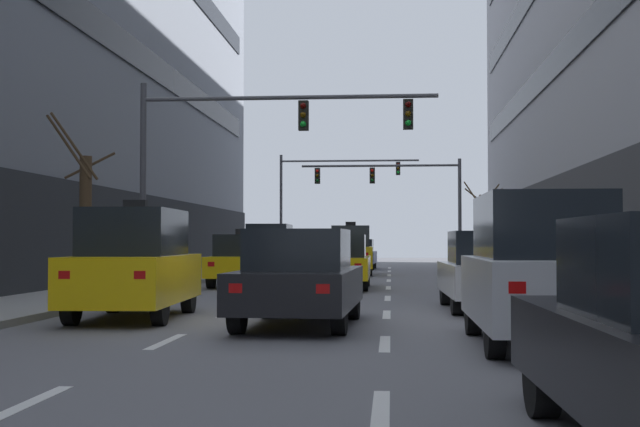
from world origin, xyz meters
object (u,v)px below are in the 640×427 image
pedestrian_0 (551,255)px  car_driving_0 (300,279)px  taxi_driving_2 (135,264)px  taxi_driving_1 (243,261)px  taxi_driving_3 (339,262)px  car_driving_5 (359,254)px  traffic_signal_0 (247,140)px  car_parked_2 (490,271)px  street_tree_0 (482,227)px  taxi_driving_6 (351,250)px  car_driving_4 (270,251)px  traffic_signal_1 (402,188)px  traffic_signal_2 (321,187)px  street_tree_1 (85,220)px  car_parked_1 (540,270)px

pedestrian_0 → car_driving_0: bearing=-117.4°
taxi_driving_2 → taxi_driving_1: bearing=89.6°
taxi_driving_3 → car_driving_5: 18.53m
taxi_driving_2 → taxi_driving_3: 11.23m
car_driving_0 → traffic_signal_0: bearing=105.6°
taxi_driving_2 → car_parked_2: taxi_driving_2 is taller
street_tree_0 → pedestrian_0: bearing=-86.9°
taxi_driving_2 → taxi_driving_6: (3.21, 21.63, 0.02)m
taxi_driving_2 → car_driving_4: 19.02m
taxi_driving_6 → car_parked_2: taxi_driving_6 is taller
traffic_signal_0 → traffic_signal_1: traffic_signal_0 is taller
car_driving_5 → traffic_signal_2: 10.44m
car_driving_4 → taxi_driving_6: 4.17m
taxi_driving_6 → street_tree_1: bearing=-110.4°
car_parked_2 → traffic_signal_0: 8.68m
traffic_signal_0 → car_driving_5: bearing=83.9°
traffic_signal_2 → street_tree_1: bearing=-95.9°
taxi_driving_2 → traffic_signal_0: 8.30m
taxi_driving_1 → traffic_signal_0: bearing=-78.7°
taxi_driving_6 → traffic_signal_2: 17.42m
car_driving_0 → street_tree_0: size_ratio=1.09×
car_driving_0 → traffic_signal_2: (-2.86, 39.61, 4.11)m
taxi_driving_1 → pedestrian_0: size_ratio=2.95×
taxi_driving_1 → pedestrian_0: 10.14m
car_parked_2 → pedestrian_0: (3.03, 9.32, 0.19)m
taxi_driving_6 → traffic_signal_0: size_ratio=0.54×
car_driving_0 → taxi_driving_6: (-0.17, 22.84, 0.23)m
taxi_driving_6 → car_driving_4: bearing=-141.3°
taxi_driving_3 → car_driving_4: 8.99m
car_driving_0 → car_parked_2: car_parked_2 is taller
taxi_driving_2 → street_tree_0: bearing=70.0°
car_parked_2 → traffic_signal_1: (-1.60, 26.28, 3.45)m
traffic_signal_0 → street_tree_0: size_ratio=1.98×
car_driving_0 → taxi_driving_2: (-3.39, 1.21, 0.22)m
taxi_driving_3 → car_parked_1: 14.96m
pedestrian_0 → street_tree_0: bearing=93.1°
street_tree_1 → traffic_signal_2: bearing=84.1°
street_tree_1 → taxi_driving_3: bearing=41.5°
taxi_driving_1 → taxi_driving_3: size_ratio=1.01×
taxi_driving_1 → traffic_signal_0: traffic_signal_0 is taller
taxi_driving_1 → street_tree_0: 16.95m
taxi_driving_2 → traffic_signal_2: 38.60m
taxi_driving_3 → pedestrian_0: 6.96m
taxi_driving_3 → pedestrian_0: taxi_driving_3 is taller
car_driving_0 → traffic_signal_1: size_ratio=0.55×
car_driving_5 → car_parked_1: car_parked_1 is taller
car_parked_1 → traffic_signal_0: traffic_signal_0 is taller
traffic_signal_1 → street_tree_0: (3.87, -2.95, -2.09)m
car_driving_5 → traffic_signal_2: traffic_signal_2 is taller
taxi_driving_1 → taxi_driving_2: taxi_driving_2 is taller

